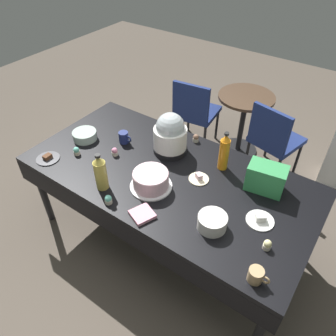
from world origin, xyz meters
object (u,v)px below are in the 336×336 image
(dessert_plate_cream, at_px, (199,178))
(maroon_chair_right, at_px, (274,137))
(cupcake_berry, at_px, (196,138))
(soda_carton, at_px, (266,178))
(soda_bottle_orange_juice, at_px, (224,152))
(maroon_chair_left, at_px, (195,110))
(potluck_table, at_px, (168,179))
(coffee_mug_navy, at_px, (124,137))
(cupcake_lemon, at_px, (77,151))
(ceramic_snack_bowl, at_px, (212,222))
(frosted_layer_cake, at_px, (151,180))
(dessert_plate_white, at_px, (260,220))
(dessert_plate_charcoal, at_px, (48,158))
(soda_bottle_ginger_ale, at_px, (100,173))
(cupcake_vanilla, at_px, (115,152))
(cupcake_mint, at_px, (267,245))
(coffee_mug_tan, at_px, (256,275))
(cupcake_cocoa, at_px, (108,200))
(round_cafe_table, at_px, (244,114))
(slow_cooker, at_px, (170,135))
(glass_salad_bowl, at_px, (85,135))

(dessert_plate_cream, bearing_deg, maroon_chair_right, 82.62)
(cupcake_berry, xyz_separation_m, soda_carton, (0.69, -0.21, 0.07))
(soda_carton, bearing_deg, cupcake_berry, 154.13)
(soda_bottle_orange_juice, bearing_deg, maroon_chair_left, 130.28)
(potluck_table, xyz_separation_m, coffee_mug_navy, (-0.53, 0.11, 0.11))
(coffee_mug_navy, relative_size, maroon_chair_left, 0.15)
(cupcake_lemon, bearing_deg, ceramic_snack_bowl, -1.10)
(frosted_layer_cake, xyz_separation_m, dessert_plate_white, (0.77, 0.15, -0.05))
(dessert_plate_charcoal, xyz_separation_m, soda_bottle_ginger_ale, (0.58, 0.02, 0.13))
(cupcake_lemon, relative_size, maroon_chair_right, 0.08)
(cupcake_vanilla, height_order, soda_bottle_orange_juice, soda_bottle_orange_juice)
(ceramic_snack_bowl, relative_size, cupcake_berry, 2.76)
(cupcake_mint, bearing_deg, cupcake_lemon, -179.15)
(soda_bottle_ginger_ale, distance_m, coffee_mug_navy, 0.56)
(potluck_table, distance_m, cupcake_mint, 0.90)
(dessert_plate_white, xyz_separation_m, soda_bottle_ginger_ale, (-1.05, -0.35, 0.12))
(cupcake_berry, xyz_separation_m, coffee_mug_tan, (0.94, -0.91, 0.01))
(dessert_plate_white, bearing_deg, frosted_layer_cake, -168.77)
(dessert_plate_charcoal, relative_size, cupcake_cocoa, 2.72)
(dessert_plate_white, xyz_separation_m, round_cafe_table, (-0.80, 1.55, -0.26))
(slow_cooker, xyz_separation_m, ceramic_snack_bowl, (0.67, -0.50, -0.11))
(soda_carton, height_order, round_cafe_table, soda_carton)
(cupcake_cocoa, xyz_separation_m, soda_carton, (0.80, 0.74, 0.07))
(frosted_layer_cake, relative_size, glass_salad_bowl, 1.50)
(slow_cooker, xyz_separation_m, dessert_plate_charcoal, (-0.73, -0.65, -0.15))
(dessert_plate_cream, distance_m, cupcake_mint, 0.70)
(coffee_mug_navy, distance_m, coffee_mug_tan, 1.53)
(cupcake_berry, distance_m, cupcake_mint, 1.14)
(ceramic_snack_bowl, xyz_separation_m, maroon_chair_right, (-0.14, 1.55, -0.31))
(soda_carton, distance_m, round_cafe_table, 1.48)
(soda_carton, distance_m, maroon_chair_left, 1.61)
(cupcake_lemon, relative_size, coffee_mug_tan, 0.54)
(cupcake_lemon, relative_size, cupcake_vanilla, 1.00)
(slow_cooker, bearing_deg, cupcake_berry, 66.15)
(cupcake_vanilla, bearing_deg, maroon_chair_left, 92.80)
(maroon_chair_right, bearing_deg, maroon_chair_left, -179.90)
(slow_cooker, relative_size, soda_bottle_ginger_ale, 1.16)
(potluck_table, relative_size, cupcake_lemon, 32.59)
(dessert_plate_cream, xyz_separation_m, coffee_mug_navy, (-0.75, 0.03, 0.04))
(soda_bottle_orange_juice, relative_size, maroon_chair_left, 0.38)
(cupcake_cocoa, bearing_deg, soda_bottle_orange_juice, 59.65)
(dessert_plate_white, height_order, soda_carton, soda_carton)
(maroon_chair_left, xyz_separation_m, round_cafe_table, (0.49, 0.22, 0.01))
(dessert_plate_cream, bearing_deg, slow_cooker, 156.30)
(glass_salad_bowl, bearing_deg, maroon_chair_left, 77.62)
(cupcake_berry, distance_m, coffee_mug_tan, 1.31)
(frosted_layer_cake, xyz_separation_m, soda_bottle_orange_juice, (0.32, 0.48, 0.09))
(slow_cooker, height_order, maroon_chair_right, slow_cooker)
(coffee_mug_tan, relative_size, maroon_chair_left, 0.15)
(maroon_chair_left, distance_m, round_cafe_table, 0.54)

